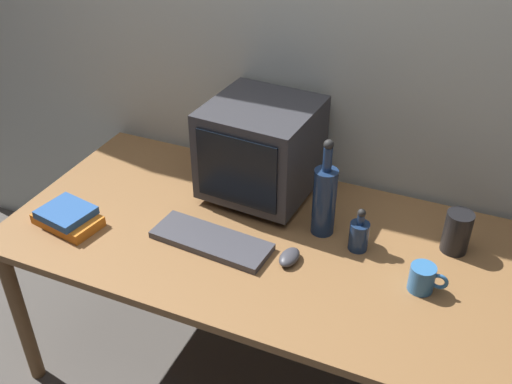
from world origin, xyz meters
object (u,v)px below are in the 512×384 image
at_px(keyboard, 211,241).
at_px(mug, 423,278).
at_px(bottle_tall, 324,199).
at_px(book_stack, 67,217).
at_px(crt_monitor, 261,149).
at_px(metal_canister, 457,232).
at_px(bottle_short, 359,234).
at_px(computer_mouse, 289,257).

bearing_deg(keyboard, mug, 9.14).
xyz_separation_m(bottle_tall, book_stack, (-0.85, -0.33, -0.11)).
distance_m(crt_monitor, bottle_tall, 0.33).
relative_size(bottle_tall, metal_canister, 2.45).
bearing_deg(bottle_short, mug, -26.44).
height_order(book_stack, mug, mug).
relative_size(crt_monitor, mug, 3.42).
height_order(bottle_tall, mug, bottle_tall).
bearing_deg(metal_canister, mug, -105.21).
height_order(keyboard, computer_mouse, computer_mouse).
bearing_deg(bottle_short, metal_canister, 22.24).
distance_m(book_stack, mug, 1.24).
bearing_deg(mug, keyboard, -175.30).
distance_m(book_stack, metal_canister, 1.35).
bearing_deg(bottle_short, computer_mouse, -140.51).
bearing_deg(computer_mouse, keyboard, -171.26).
xyz_separation_m(bottle_tall, metal_canister, (0.44, 0.08, -0.06)).
distance_m(bottle_short, book_stack, 1.03).
distance_m(mug, metal_canister, 0.25).
bearing_deg(crt_monitor, computer_mouse, -54.17).
relative_size(computer_mouse, book_stack, 0.39).
bearing_deg(bottle_tall, computer_mouse, -103.61).
height_order(bottle_tall, bottle_short, bottle_tall).
xyz_separation_m(crt_monitor, mug, (0.67, -0.30, -0.15)).
relative_size(crt_monitor, book_stack, 1.60).
relative_size(keyboard, mug, 3.50).
bearing_deg(keyboard, computer_mouse, 8.25).
bearing_deg(mug, bottle_short, 153.56).
height_order(crt_monitor, computer_mouse, crt_monitor).
bearing_deg(mug, metal_canister, 74.79).
bearing_deg(book_stack, crt_monitor, 40.13).
bearing_deg(computer_mouse, bottle_tall, 81.31).
distance_m(crt_monitor, keyboard, 0.40).
height_order(bottle_tall, metal_canister, bottle_tall).
bearing_deg(book_stack, bottle_tall, 20.98).
bearing_deg(metal_canister, bottle_tall, -169.87).
height_order(crt_monitor, keyboard, crt_monitor).
bearing_deg(book_stack, mug, 7.67).
relative_size(bottle_short, mug, 1.36).
xyz_separation_m(keyboard, bottle_short, (0.47, 0.18, 0.05)).
xyz_separation_m(book_stack, metal_canister, (1.29, 0.41, 0.04)).
distance_m(computer_mouse, bottle_short, 0.25).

